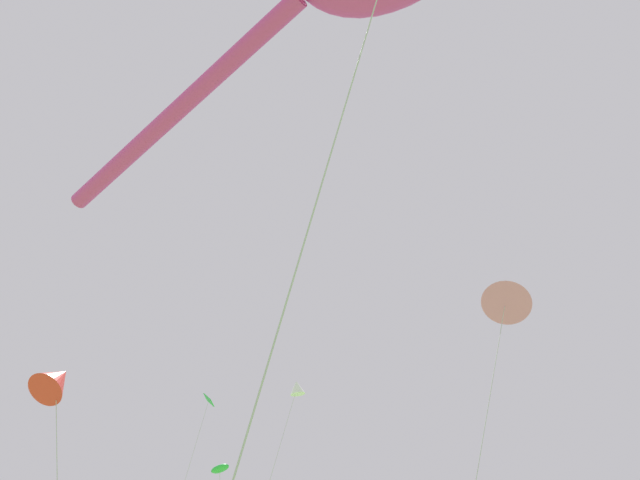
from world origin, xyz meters
name	(u,v)px	position (x,y,z in m)	size (l,w,h in m)	color
small_kite_streamer_purple	(296,390)	(11.61, 19.32, 17.87)	(2.32, 4.57, 18.42)	white
small_kite_stunt_black	(198,437)	(11.11, 25.84, 17.64)	(1.67, 2.54, 20.08)	green
small_kite_diamond_red	(507,294)	(5.32, 6.14, 11.65)	(5.16, 2.71, 12.41)	pink
small_kite_box_yellow	(56,381)	(-1.31, 14.66, 9.42)	(3.52, 1.91, 9.98)	red
small_kite_delta_white	(220,473)	(10.25, 22.59, 14.27)	(3.00, 1.23, 14.62)	green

